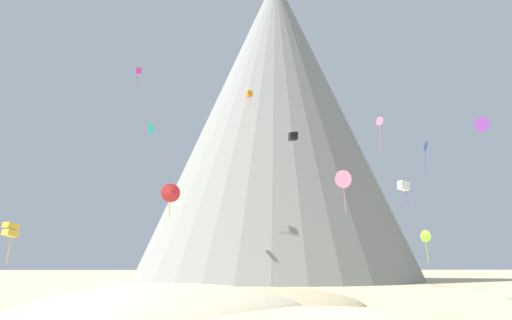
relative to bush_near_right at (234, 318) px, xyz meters
name	(u,v)px	position (x,y,z in m)	size (l,w,h in m)	color
dune_foreground_left	(167,319)	(-4.11, 4.13, -0.44)	(21.41, 17.32, 4.31)	beige
dune_foreground_right	(259,307)	(2.12, 13.23, -0.44)	(16.48, 19.04, 3.04)	#C6B284
bush_near_right	(234,318)	(0.00, 0.00, 0.00)	(1.57, 1.57, 0.89)	#477238
rock_massif	(278,129)	(9.01, 74.30, 28.13)	(74.34, 74.34, 60.14)	gray
kite_orange_high	(249,94)	(2.67, 52.01, 28.43)	(1.12, 1.14, 2.54)	orange
kite_teal_mid	(151,129)	(-10.65, 41.28, 20.24)	(0.70, 0.88, 1.39)	teal
kite_red_low	(171,193)	(-6.87, 31.48, 10.65)	(2.20, 0.78, 3.77)	red
kite_cyan_mid	(165,145)	(-9.49, 48.35, 19.49)	(0.27, 1.13, 0.99)	#33BCDB
kite_blue_mid	(425,147)	(26.93, 44.15, 18.80)	(1.40, 1.55, 4.88)	blue
kite_violet_mid	(482,124)	(23.61, 18.96, 15.88)	(1.39, 1.28, 1.33)	purple
kite_magenta_high	(139,72)	(-13.86, 49.12, 30.68)	(0.77, 0.90, 2.91)	#D1339E
kite_lime_low	(425,237)	(24.75, 39.59, 6.15)	(1.21, 1.46, 4.12)	#8CD133
kite_rainbow_mid	(380,122)	(22.91, 51.94, 24.20)	(1.07, 1.37, 5.53)	#E5668C
kite_black_mid	(293,136)	(8.94, 47.98, 20.94)	(1.39, 1.35, 1.24)	black
kite_pink_mid	(343,179)	(15.52, 44.86, 14.21)	(2.38, 1.96, 5.98)	pink
kite_white_low	(404,186)	(16.37, 20.78, 10.16)	(1.09, 1.04, 2.87)	white
kite_gold_low	(11,230)	(-21.17, 23.34, 6.02)	(1.69, 1.70, 3.97)	gold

